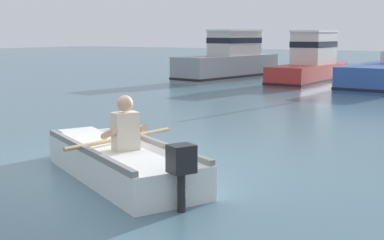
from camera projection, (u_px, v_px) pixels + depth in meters
name	position (u px, v px, depth m)	size (l,w,h in m)	color
ground_plane	(126.00, 169.00, 7.97)	(120.00, 120.00, 0.00)	slate
rowboat_with_person	(120.00, 160.00, 7.47)	(3.54, 2.43, 1.19)	white
moored_boat_grey	(229.00, 61.00, 23.63)	(2.34, 5.99, 2.21)	gray
moored_boat_red	(311.00, 64.00, 22.04)	(1.59, 5.44, 2.15)	#B72D28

